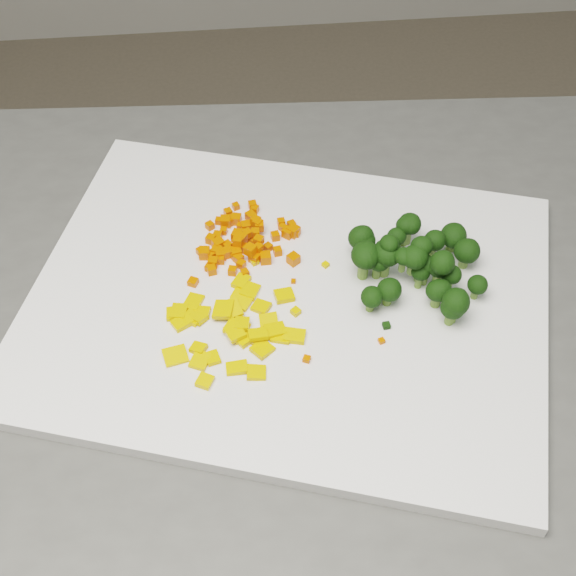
{
  "coord_description": "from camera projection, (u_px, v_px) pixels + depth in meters",
  "views": [
    {
      "loc": [
        -0.42,
        -0.46,
        1.47
      ],
      "look_at": [
        -0.37,
        0.01,
        0.92
      ],
      "focal_mm": 50.0,
      "sensor_mm": 36.0,
      "label": 1
    }
  ],
  "objects": [
    {
      "name": "counter_block",
      "position": [
        294.0,
        526.0,
        1.08
      ],
      "size": [
        0.96,
        0.7,
        0.9
      ],
      "primitive_type": "cube",
      "rotation": [
        0.0,
        0.0,
        -0.06
      ],
      "color": "#4C4D4A",
      "rests_on": "ground"
    },
    {
      "name": "cutting_board",
      "position": [
        288.0,
        300.0,
        0.74
      ],
      "size": [
        0.56,
        0.49,
        0.01
      ],
      "primitive_type": "cube",
      "rotation": [
        0.0,
        0.0,
        -0.31
      ],
      "color": "white",
      "rests_on": "counter_block"
    },
    {
      "name": "carrot_pile",
      "position": [
        248.0,
        232.0,
        0.77
      ],
      "size": [
        0.1,
        0.1,
        0.03
      ],
      "primitive_type": null,
      "color": "#E24702",
      "rests_on": "cutting_board"
    },
    {
      "name": "pepper_pile",
      "position": [
        235.0,
        326.0,
        0.7
      ],
      "size": [
        0.12,
        0.12,
        0.02
      ],
      "primitive_type": null,
      "color": "#ECAB0C",
      "rests_on": "cutting_board"
    },
    {
      "name": "broccoli_pile",
      "position": [
        415.0,
        263.0,
        0.72
      ],
      "size": [
        0.12,
        0.12,
        0.06
      ],
      "primitive_type": null,
      "color": "black",
      "rests_on": "cutting_board"
    },
    {
      "name": "carrot_cube_0",
      "position": [
        226.0,
        221.0,
        0.79
      ],
      "size": [
        0.01,
        0.01,
        0.01
      ],
      "primitive_type": "cube",
      "rotation": [
        0.0,
        0.0,
        1.46
      ],
      "color": "#E24702",
      "rests_on": "carrot_pile"
    },
    {
      "name": "carrot_cube_1",
      "position": [
        241.0,
        239.0,
        0.77
      ],
      "size": [
        0.01,
        0.01,
        0.01
      ],
      "primitive_type": "cube",
      "rotation": [
        0.0,
        0.0,
        2.48
      ],
      "color": "#E24702",
      "rests_on": "carrot_pile"
    },
    {
      "name": "carrot_cube_2",
      "position": [
        211.0,
        239.0,
        0.78
      ],
      "size": [
        0.01,
        0.01,
        0.01
      ],
      "primitive_type": "cube",
      "rotation": [
        0.0,
        0.0,
        1.04
      ],
      "color": "#E24702",
      "rests_on": "carrot_pile"
    },
    {
      "name": "carrot_cube_3",
      "position": [
        218.0,
        236.0,
        0.78
      ],
      "size": [
        0.01,
        0.01,
        0.01
      ],
      "primitive_type": "cube",
      "rotation": [
        0.0,
        0.0,
        2.9
      ],
      "color": "#E24702",
      "rests_on": "carrot_pile"
    },
    {
      "name": "carrot_cube_4",
      "position": [
        204.0,
        253.0,
        0.76
      ],
      "size": [
        0.01,
        0.01,
        0.01
      ],
      "primitive_type": "cube",
      "rotation": [
        0.0,
        0.0,
        1.47
      ],
      "color": "#E24702",
      "rests_on": "carrot_pile"
    },
    {
      "name": "carrot_cube_5",
      "position": [
        255.0,
        233.0,
        0.77
      ],
      "size": [
        0.01,
        0.01,
        0.01
      ],
      "primitive_type": "cube",
      "rotation": [
        0.0,
        0.0,
        1.53
      ],
      "color": "#E24702",
      "rests_on": "carrot_pile"
    },
    {
      "name": "carrot_cube_6",
      "position": [
        293.0,
        259.0,
        0.76
      ],
      "size": [
        0.01,
        0.01,
        0.01
      ],
      "primitive_type": "cube",
      "rotation": [
        0.0,
        0.0,
        2.23
      ],
      "color": "#E24702",
      "rests_on": "carrot_pile"
    },
    {
      "name": "carrot_cube_7",
      "position": [
        217.0,
        251.0,
        0.77
      ],
      "size": [
        0.01,
        0.01,
        0.01
      ],
      "primitive_type": "cube",
      "rotation": [
        0.0,
        0.0,
        1.19
      ],
      "color": "#E24702",
      "rests_on": "carrot_pile"
    },
    {
      "name": "carrot_cube_8",
      "position": [
        251.0,
        240.0,
        0.78
      ],
      "size": [
        0.01,
        0.01,
        0.01
      ],
      "primitive_type": "cube",
      "rotation": [
        0.0,
        0.0,
        1.5
      ],
      "color": "#E24702",
      "rests_on": "carrot_pile"
    },
    {
      "name": "carrot_cube_9",
      "position": [
        266.0,
        258.0,
        0.76
      ],
      "size": [
        0.01,
        0.01,
        0.01
      ],
      "primitive_type": "cube",
      "rotation": [
        0.0,
        0.0,
        0.03
      ],
      "color": "#E24702",
      "rests_on": "carrot_pile"
    },
    {
      "name": "carrot_cube_10",
      "position": [
        243.0,
        247.0,
        0.77
      ],
      "size": [
        0.01,
        0.01,
        0.01
      ],
      "primitive_type": "cube",
      "rotation": [
        0.0,
        0.0,
        2.1
      ],
      "color": "#E24702",
      "rests_on": "carrot_pile"
    },
    {
      "name": "carrot_cube_11",
      "position": [
        240.0,
        226.0,
        0.79
      ],
      "size": [
        0.01,
        0.01,
        0.01
      ],
      "primitive_type": "cube",
      "rotation": [
        0.0,
        0.0,
        2.83
      ],
      "color": "#E24702",
      "rests_on": "carrot_pile"
    },
    {
      "name": "carrot_cube_12",
      "position": [
        236.0,
        219.0,
        0.79
      ],
      "size": [
        0.01,
        0.01,
        0.01
      ],
      "primitive_type": "cube",
      "rotation": [
        0.0,
        0.0,
        1.32
      ],
      "color": "#E24702",
      "rests_on": "carrot_pile"
    },
    {
      "name": "carrot_cube_13",
      "position": [
        258.0,
        223.0,
        0.78
      ],
      "size": [
        0.01,
        0.01,
        0.01
      ],
      "primitive_type": "cube",
      "rotation": [
        0.0,
        0.0,
        0.86
      ],
      "color": "#E24702",
      "rests_on": "carrot_pile"
    },
    {
      "name": "carrot_cube_14",
      "position": [
        256.0,
        242.0,
        0.77
      ],
      "size": [
        0.01,
        0.01,
        0.01
      ],
      "primitive_type": "cube",
      "rotation": [
        0.0,
        0.0,
        2.53
      ],
      "color": "#E24702",
      "rests_on": "carrot_pile"
    },
    {
      "name": "carrot_cube_15",
      "position": [
        218.0,
        244.0,
        0.77
      ],
      "size": [
        0.01,
        0.01,
        0.01
      ],
      "primitive_type": "cube",
      "rotation": [
        0.0,
        0.0,
        0.57
      ],
      "color": "#E24702",
      "rests_on": "carrot_pile"
    },
    {
      "name": "carrot_cube_16",
      "position": [
        224.0,
        231.0,
        0.79
      ],
      "size": [
        0.01,
        0.01,
        0.01
      ],
      "primitive_type": "cube",
      "rotation": [
        0.0,
        0.0,
        1.32
      ],
      "color": "#E24702",
      "rests_on": "carrot_pile"
    },
    {
      "name": "carrot_cube_17",
      "position": [
        294.0,
        231.0,
        0.78
      ],
      "size": [
        0.01,
        0.01,
        0.01
      ],
      "primitive_type": "cube",
      "rotation": [
        0.0,
        0.0,
        2.37
      ],
      "color": "#E24702",
      "rests_on": "carrot_pile"
    },
    {
      "name": "carrot_cube_18",
      "position": [
        256.0,
        221.0,
        0.78
      ],
      "size": [
        0.01,
        0.01,
        0.01
      ],
      "primitive_type": "cube",
      "rotation": [
        0.0,
        0.0,
        2.49
      ],
      "color": "#E24702",
      "rests_on": "carrot_pile"
    },
    {
      "name": "carrot_cube_19",
      "position": [
        242.0,
        235.0,
        0.78
      ],
      "size": [
        0.01,
        0.01,
        0.01
      ],
      "primitive_type": "cube",
      "rotation": [
        0.0,
        0.0,
        1.4
      ],
      "color": "#E24702",
      "rests_on": "carrot_pile"
    },
    {
      "name": "carrot_cube_20",
      "position": [
        255.0,
        258.0,
        0.76
      ],
      "size": [
        0.01,
        0.01,
        0.01
      ],
      "primitive_type": "cube",
      "rotation": [
        0.0,
        0.0,
        2.47
      ],
      "color": "#E24702",
      "rests_on": "carrot_pile"
    },
    {
      "name": "carrot_cube_21",
      "position": [
        235.0,
        251.0,
        0.77
      ],
      "size": [
        0.01,
        0.01,
        0.01
      ],
      "primitive_type": "cube",
      "rotation": [
        0.0,
        0.0,
        1.63
      ],
      "color": "#E24702",
      "rests_on": "carrot_pile"
    },
    {
      "name": "carrot_cube_22",
      "position": [
        250.0,
        250.0,
        0.75
      ],
      "size": [
        0.01,
        0.01,
        0.01
      ],
      "primitive_type": "cube",
      "rotation": [
        0.0,
        0.0,
        0.88
      ],
      "color": "#E24702",
      "rests_on": "carrot_pile"
    },
    {
      "name": "carrot_cube_23",
      "position": [
        219.0,
        221.0,
        0.8
      ],
      "size": [
        0.01,
        0.01,
        0.01
      ],
      "primitive_type": "cube",
      "rotation": [
        0.0,
        0.0,
        1.33
      ],
      "color": "#E24702",
      "rests_on": "carrot_pile"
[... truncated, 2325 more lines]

